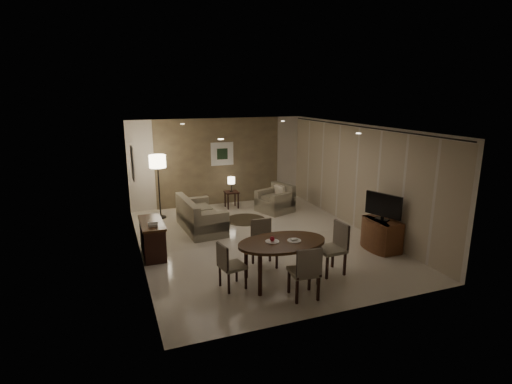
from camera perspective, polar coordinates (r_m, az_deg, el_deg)
name	(u,v)px	position (r m, az deg, el deg)	size (l,w,h in m)	color
room_shell	(253,182)	(9.68, -0.42, 1.42)	(5.50, 7.00, 2.70)	beige
taupe_accent	(219,162)	(12.56, -5.30, 4.31)	(3.96, 0.03, 2.70)	#7F6F4F
curtain_wall	(356,178)	(10.56, 14.15, 1.90)	(0.08, 6.70, 2.58)	#BFB295
curtain_rod	(360,127)	(10.37, 14.59, 9.04)	(0.03, 0.03, 6.80)	black
art_back_frame	(222,154)	(12.52, -4.85, 5.45)	(0.72, 0.03, 0.72)	silver
art_back_canvas	(222,154)	(12.51, -4.83, 5.44)	(0.34, 0.01, 0.34)	black
art_left_frame	(133,163)	(9.81, -17.23, 3.94)	(0.03, 0.60, 0.80)	silver
art_left_canvas	(133,163)	(9.81, -17.14, 3.94)	(0.01, 0.46, 0.64)	gray
downlight_nl	(221,139)	(6.96, -5.04, 7.53)	(0.10, 0.10, 0.01)	white
downlight_nr	(358,133)	(8.16, 14.43, 8.11)	(0.10, 0.10, 0.01)	white
downlight_fl	(182,124)	(10.46, -10.47, 9.55)	(0.10, 0.10, 0.01)	white
downlight_fr	(283,121)	(11.29, 3.85, 10.07)	(0.10, 0.10, 0.01)	white
console_desk	(153,238)	(9.04, -14.57, -6.42)	(0.48, 1.20, 0.75)	#432A15
telephone	(153,224)	(8.62, -14.52, -4.44)	(0.20, 0.14, 0.09)	white
tv_cabinet	(382,234)	(9.50, 17.52, -5.79)	(0.48, 0.90, 0.70)	brown
flat_tv	(383,206)	(9.29, 17.73, -1.91)	(0.06, 0.88, 0.60)	black
dining_table	(282,261)	(7.59, 3.72, -9.87)	(1.69, 1.06, 0.79)	#432A15
chair_near	(304,271)	(7.04, 6.84, -11.14)	(0.47, 0.47, 0.97)	gray
chair_far	(265,244)	(8.16, 1.25, -7.49)	(0.46, 0.46, 0.95)	gray
chair_left	(233,265)	(7.33, -3.36, -10.43)	(0.42, 0.42, 0.87)	gray
chair_right	(331,249)	(7.98, 10.61, -7.98)	(0.49, 0.49, 1.01)	gray
plate_a	(272,241)	(7.41, 2.33, -7.07)	(0.26, 0.26, 0.02)	white
plate_b	(294,241)	(7.48, 5.47, -6.92)	(0.26, 0.26, 0.02)	white
fruit_apple	(272,239)	(7.39, 2.33, -6.69)	(0.09, 0.09, 0.09)	#AF1423
napkin	(294,239)	(7.47, 5.48, -6.75)	(0.12, 0.08, 0.03)	white
round_rug	(245,220)	(11.19, -1.52, -3.96)	(1.13, 1.13, 0.01)	#3A3020
sofa	(201,214)	(10.40, -7.84, -3.12)	(0.89, 1.78, 0.84)	gray
armchair	(275,199)	(11.86, 2.72, -0.94)	(0.90, 0.85, 0.80)	gray
side_table	(232,200)	(12.30, -3.51, -1.09)	(0.40, 0.40, 0.51)	black
table_lamp	(231,184)	(12.18, -3.55, 1.21)	(0.22, 0.22, 0.50)	#FFEAC1
floor_lamp	(159,187)	(11.46, -13.69, 0.71)	(0.45, 0.45, 1.80)	#FFE5B7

